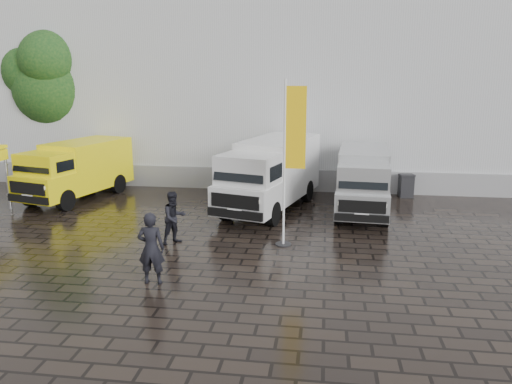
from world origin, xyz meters
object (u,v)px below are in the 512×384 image
(van_silver, at_px, (363,182))
(wheelie_bin, at_px, (406,186))
(van_white, at_px, (270,176))
(person_front, at_px, (151,248))
(person_tent, at_px, (174,218))
(flagpole, at_px, (291,155))
(van_yellow, at_px, (76,171))

(van_silver, height_order, wheelie_bin, van_silver)
(van_white, xyz_separation_m, person_front, (-2.19, -7.51, -0.41))
(van_silver, xyz_separation_m, wheelie_bin, (2.07, 2.76, -0.69))
(van_silver, bearing_deg, van_white, -174.46)
(person_tent, bearing_deg, wheelie_bin, -6.08)
(van_silver, xyz_separation_m, flagpole, (-2.49, -4.23, 1.66))
(wheelie_bin, xyz_separation_m, person_tent, (-8.14, -7.29, 0.33))
(wheelie_bin, bearing_deg, van_silver, -133.08)
(wheelie_bin, xyz_separation_m, person_front, (-7.80, -10.36, 0.44))
(van_white, distance_m, van_silver, 3.55)
(van_yellow, bearing_deg, van_silver, 12.37)
(person_front, bearing_deg, person_tent, -88.02)
(person_front, bearing_deg, van_yellow, -56.99)
(van_silver, distance_m, wheelie_bin, 3.51)
(flagpole, height_order, wheelie_bin, flagpole)
(flagpole, height_order, person_front, flagpole)
(van_white, relative_size, person_tent, 3.74)
(person_front, bearing_deg, van_silver, -131.37)
(person_front, height_order, person_tent, person_front)
(van_white, height_order, wheelie_bin, van_white)
(van_yellow, distance_m, person_tent, 7.64)
(van_yellow, height_order, person_tent, van_yellow)
(flagpole, distance_m, person_front, 5.06)
(van_yellow, relative_size, van_silver, 0.95)
(wheelie_bin, relative_size, person_front, 0.53)
(van_white, bearing_deg, van_silver, 17.27)
(person_front, relative_size, person_tent, 1.12)
(van_yellow, xyz_separation_m, flagpole, (9.38, -4.67, 1.64))
(van_yellow, distance_m, person_front, 10.11)
(flagpole, relative_size, wheelie_bin, 5.08)
(van_silver, height_order, flagpole, flagpole)
(flagpole, relative_size, person_front, 2.71)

